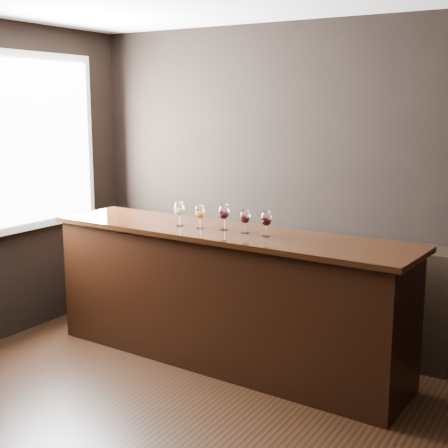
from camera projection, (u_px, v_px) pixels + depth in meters
The scene contains 9 objects.
room_shell at pixel (167, 151), 3.68m from camera, with size 5.02×4.52×2.81m.
bar_counter at pixel (224, 299), 5.05m from camera, with size 3.03×0.66×1.06m, color black.
bar_top at pixel (224, 233), 4.95m from camera, with size 3.13×0.73×0.04m, color black.
back_bar_shelf at pixel (298, 288), 5.54m from camera, with size 2.68×0.40×0.96m, color black.
glass_white at pixel (179, 210), 5.10m from camera, with size 0.09×0.09×0.20m.
glass_amber at pixel (200, 212), 5.00m from camera, with size 0.08×0.08×0.19m.
glass_red_a at pixel (224, 213), 4.94m from camera, with size 0.09×0.09×0.21m.
glass_red_b at pixel (245, 217), 4.82m from camera, with size 0.08×0.08×0.18m.
glass_red_c at pixel (266, 219), 4.69m from camera, with size 0.08×0.08×0.20m.
Camera 1 is at (1.97, -2.88, 2.08)m, focal length 50.00 mm.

